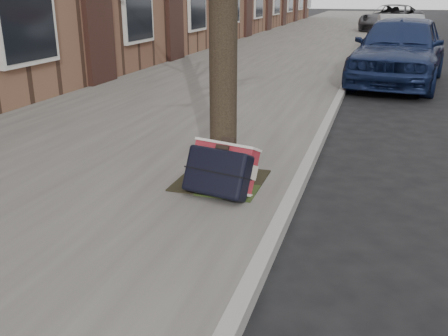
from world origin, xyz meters
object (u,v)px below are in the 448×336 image
(suitcase_navy, at_px, (218,172))
(car_near_mid, at_px, (400,36))
(car_near_front, at_px, (400,49))
(suitcase_red, at_px, (223,167))

(suitcase_navy, bearing_deg, car_near_mid, 94.61)
(suitcase_navy, relative_size, car_near_front, 0.14)
(car_near_front, bearing_deg, car_near_mid, 96.30)
(suitcase_red, relative_size, car_near_front, 0.14)
(suitcase_navy, xyz_separation_m, car_near_mid, (1.81, 13.00, 0.27))
(suitcase_red, height_order, car_near_mid, car_near_mid)
(suitcase_red, xyz_separation_m, car_near_front, (1.68, 7.49, 0.39))
(suitcase_red, height_order, suitcase_navy, suitcase_red)
(car_near_front, height_order, car_near_mid, car_near_front)
(suitcase_navy, xyz_separation_m, car_near_front, (1.69, 7.64, 0.39))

